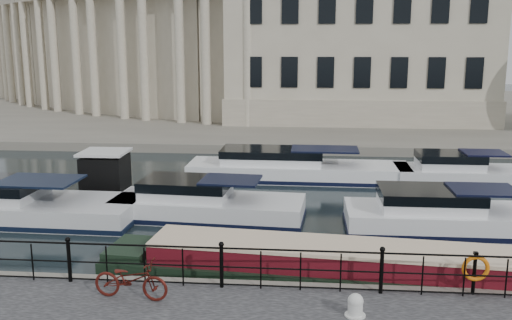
{
  "coord_description": "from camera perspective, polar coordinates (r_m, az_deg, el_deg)",
  "views": [
    {
      "loc": [
        2.08,
        -15.72,
        6.69
      ],
      "look_at": [
        0.5,
        2.0,
        3.0
      ],
      "focal_mm": 40.0,
      "sensor_mm": 36.0,
      "label": 1
    }
  ],
  "objects": [
    {
      "name": "ground_plane",
      "position": [
        17.21,
        -2.29,
        -11.17
      ],
      "size": [
        160.0,
        160.0,
        0.0
      ],
      "primitive_type": "plane",
      "color": "black",
      "rests_on": "ground"
    },
    {
      "name": "far_bank",
      "position": [
        55.13,
        2.9,
        5.03
      ],
      "size": [
        120.0,
        42.0,
        0.55
      ],
      "primitive_type": "cube",
      "color": "#6B665B",
      "rests_on": "ground_plane"
    },
    {
      "name": "railing",
      "position": [
        14.69,
        -3.47,
        -10.24
      ],
      "size": [
        24.14,
        0.14,
        1.22
      ],
      "color": "black",
      "rests_on": "near_quay"
    },
    {
      "name": "civic_building",
      "position": [
        50.52,
        1.63,
        12.11
      ],
      "size": [
        53.55,
        31.84,
        16.85
      ],
      "color": "#ADA38C",
      "rests_on": "far_bank"
    },
    {
      "name": "bicycle",
      "position": [
        14.44,
        -12.41,
        -11.58
      ],
      "size": [
        1.95,
        0.88,
        0.99
      ],
      "primitive_type": "imported",
      "rotation": [
        0.0,
        0.0,
        1.45
      ],
      "color": "#44110C",
      "rests_on": "near_quay"
    },
    {
      "name": "mooring_bollard",
      "position": [
        13.59,
        9.91,
        -14.14
      ],
      "size": [
        0.48,
        0.48,
        0.54
      ],
      "color": "silver",
      "rests_on": "near_quay"
    },
    {
      "name": "life_ring_post",
      "position": [
        15.2,
        21.09,
        -10.12
      ],
      "size": [
        0.68,
        0.19,
        1.1
      ],
      "color": "black",
      "rests_on": "near_quay"
    },
    {
      "name": "narrowboat",
      "position": [
        16.36,
        10.48,
        -11.23
      ],
      "size": [
        14.95,
        3.34,
        1.54
      ],
      "rotation": [
        0.0,
        0.0,
        -0.09
      ],
      "color": "black",
      "rests_on": "ground_plane"
    },
    {
      "name": "harbour_hut",
      "position": [
        25.53,
        -14.81,
        -1.66
      ],
      "size": [
        2.7,
        2.26,
        2.16
      ],
      "rotation": [
        0.0,
        0.0,
        0.02
      ],
      "color": "#6B665B",
      "rests_on": "ground_plane"
    },
    {
      "name": "cabin_cruisers",
      "position": [
        24.12,
        0.85,
        -3.48
      ],
      "size": [
        27.05,
        10.59,
        1.99
      ],
      "color": "silver",
      "rests_on": "ground_plane"
    }
  ]
}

